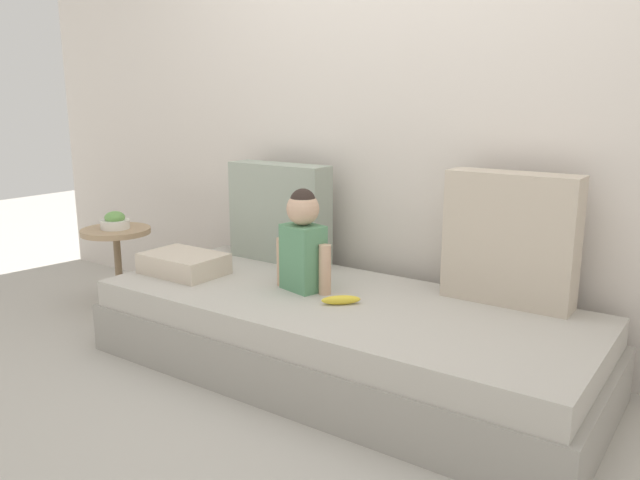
% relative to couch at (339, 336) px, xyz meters
% --- Properties ---
extents(ground_plane, '(12.00, 12.00, 0.00)m').
position_rel_couch_xyz_m(ground_plane, '(0.00, 0.00, -0.18)').
color(ground_plane, '#B2ADA3').
extents(back_wall, '(5.48, 0.10, 2.45)m').
position_rel_couch_xyz_m(back_wall, '(0.00, 0.60, 1.05)').
color(back_wall, silver).
rests_on(back_wall, ground).
extents(couch, '(2.28, 0.94, 0.36)m').
position_rel_couch_xyz_m(couch, '(0.00, 0.00, 0.00)').
color(couch, '#9C978F').
rests_on(couch, ground).
extents(throw_pillow_left, '(0.58, 0.16, 0.52)m').
position_rel_couch_xyz_m(throw_pillow_left, '(-0.63, 0.37, 0.44)').
color(throw_pillow_left, '#99A393').
rests_on(throw_pillow_left, couch).
extents(throw_pillow_right, '(0.55, 0.16, 0.56)m').
position_rel_couch_xyz_m(throw_pillow_right, '(0.63, 0.37, 0.46)').
color(throw_pillow_right, '#C1B29E').
rests_on(throw_pillow_right, couch).
extents(toddler, '(0.30, 0.18, 0.47)m').
position_rel_couch_xyz_m(toddler, '(-0.21, 0.01, 0.41)').
color(toddler, '#568E66').
rests_on(toddler, couch).
extents(banana, '(0.16, 0.15, 0.04)m').
position_rel_couch_xyz_m(banana, '(0.06, -0.07, 0.20)').
color(banana, yellow).
rests_on(banana, couch).
extents(folded_blanket, '(0.40, 0.28, 0.10)m').
position_rel_couch_xyz_m(folded_blanket, '(-0.86, -0.12, 0.23)').
color(folded_blanket, beige).
rests_on(folded_blanket, couch).
extents(side_table, '(0.39, 0.39, 0.49)m').
position_rel_couch_xyz_m(side_table, '(-1.51, -0.02, 0.20)').
color(side_table, tan).
rests_on(side_table, ground).
extents(fruit_bowl, '(0.16, 0.16, 0.10)m').
position_rel_couch_xyz_m(fruit_bowl, '(-1.51, -0.02, 0.36)').
color(fruit_bowl, silver).
rests_on(fruit_bowl, side_table).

